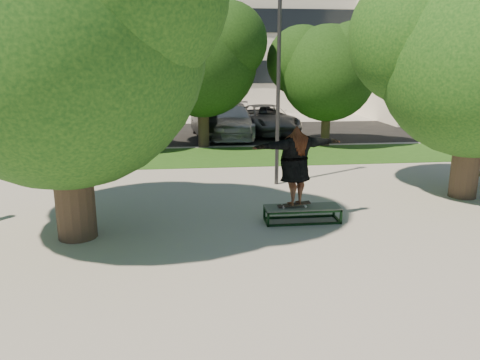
{
  "coord_description": "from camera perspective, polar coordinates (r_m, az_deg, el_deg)",
  "views": [
    {
      "loc": [
        -1.77,
        -9.01,
        3.76
      ],
      "look_at": [
        -0.66,
        0.6,
        1.29
      ],
      "focal_mm": 35.0,
      "sensor_mm": 36.0,
      "label": 1
    }
  ],
  "objects": [
    {
      "name": "ground",
      "position": [
        9.92,
        4.23,
        -8.01
      ],
      "size": [
        120.0,
        120.0,
        0.0
      ],
      "primitive_type": "plane",
      "color": "#9B988E",
      "rests_on": "ground"
    },
    {
      "name": "grass_strip",
      "position": [
        19.09,
        1.9,
        2.97
      ],
      "size": [
        30.0,
        4.0,
        0.02
      ],
      "primitive_type": "cube",
      "color": "#1D4714",
      "rests_on": "ground"
    },
    {
      "name": "asphalt_strip",
      "position": [
        25.35,
        -2.51,
        5.78
      ],
      "size": [
        40.0,
        8.0,
        0.01
      ],
      "primitive_type": "cube",
      "color": "black",
      "rests_on": "ground"
    },
    {
      "name": "tree_left",
      "position": [
        10.44,
        -21.54,
        16.99
      ],
      "size": [
        6.96,
        5.95,
        7.12
      ],
      "color": "#38281E",
      "rests_on": "ground"
    },
    {
      "name": "tree_right",
      "position": [
        14.33,
        26.72,
        14.17
      ],
      "size": [
        6.24,
        5.33,
        6.51
      ],
      "color": "#38281E",
      "rests_on": "ground"
    },
    {
      "name": "bg_tree_left",
      "position": [
        20.65,
        -20.6,
        13.35
      ],
      "size": [
        5.28,
        4.51,
        5.77
      ],
      "color": "#38281E",
      "rests_on": "ground"
    },
    {
      "name": "bg_tree_mid",
      "position": [
        21.1,
        -4.86,
        14.96
      ],
      "size": [
        5.76,
        4.92,
        6.24
      ],
      "color": "#38281E",
      "rests_on": "ground"
    },
    {
      "name": "bg_tree_right",
      "position": [
        21.5,
        10.48,
        13.36
      ],
      "size": [
        5.04,
        4.31,
        5.43
      ],
      "color": "#38281E",
      "rests_on": "ground"
    },
    {
      "name": "lamppost",
      "position": [
        14.29,
        4.7,
        11.82
      ],
      "size": [
        0.25,
        0.15,
        6.11
      ],
      "color": "#2D2D30",
      "rests_on": "ground"
    },
    {
      "name": "office_building",
      "position": [
        41.21,
        -7.31,
        20.11
      ],
      "size": [
        30.0,
        14.12,
        16.0
      ],
      "color": "silver",
      "rests_on": "ground"
    },
    {
      "name": "side_building",
      "position": [
        36.78,
        26.7,
        13.21
      ],
      "size": [
        15.0,
        10.0,
        8.0
      ],
      "primitive_type": "cube",
      "color": "white",
      "rests_on": "ground"
    },
    {
      "name": "grind_box",
      "position": [
        11.37,
        7.58,
        -4.13
      ],
      "size": [
        1.8,
        0.6,
        0.38
      ],
      "color": "black",
      "rests_on": "ground"
    },
    {
      "name": "skater_rig",
      "position": [
        11.01,
        6.73,
        1.74
      ],
      "size": [
        2.38,
        1.24,
        1.94
      ],
      "rotation": [
        0.0,
        0.0,
        3.42
      ],
      "color": "white",
      "rests_on": "grind_box"
    },
    {
      "name": "car_silver_a",
      "position": [
        26.69,
        -22.41,
        6.73
      ],
      "size": [
        2.27,
        4.5,
        1.47
      ],
      "primitive_type": "imported",
      "rotation": [
        0.0,
        0.0,
        0.13
      ],
      "color": "#ABACB0",
      "rests_on": "asphalt_strip"
    },
    {
      "name": "car_dark",
      "position": [
        23.84,
        -3.5,
        7.03
      ],
      "size": [
        2.07,
        4.71,
        1.5
      ],
      "primitive_type": "imported",
      "rotation": [
        0.0,
        0.0,
        0.11
      ],
      "color": "black",
      "rests_on": "asphalt_strip"
    },
    {
      "name": "car_grey",
      "position": [
        25.11,
        3.14,
        7.41
      ],
      "size": [
        3.32,
        5.73,
        1.5
      ],
      "primitive_type": "imported",
      "rotation": [
        0.0,
        0.0,
        0.16
      ],
      "color": "#5E5F63",
      "rests_on": "asphalt_strip"
    },
    {
      "name": "car_silver_b",
      "position": [
        24.03,
        -1.12,
        7.27
      ],
      "size": [
        2.77,
        5.81,
        1.63
      ],
      "primitive_type": "imported",
      "rotation": [
        0.0,
        0.0,
        -0.09
      ],
      "color": "#B5B4B9",
      "rests_on": "asphalt_strip"
    }
  ]
}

